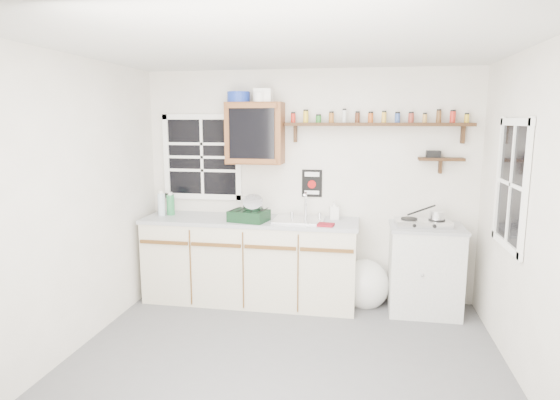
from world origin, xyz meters
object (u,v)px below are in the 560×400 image
at_px(dish_rack, 250,213).
at_px(hotplate, 423,223).
at_px(upper_cabinet, 255,133).
at_px(right_cabinet, 425,269).
at_px(main_cabinet, 250,260).
at_px(spice_shelf, 377,123).

relative_size(dish_rack, hotplate, 0.78).
relative_size(upper_cabinet, dish_rack, 1.51).
xyz_separation_m(right_cabinet, upper_cabinet, (-1.80, 0.12, 1.37)).
height_order(right_cabinet, upper_cabinet, upper_cabinet).
distance_m(right_cabinet, dish_rack, 1.89).
relative_size(right_cabinet, upper_cabinet, 1.40).
relative_size(right_cabinet, dish_rack, 2.11).
relative_size(upper_cabinet, hotplate, 1.18).
bearing_deg(right_cabinet, upper_cabinet, 176.24).
bearing_deg(main_cabinet, dish_rack, -73.31).
height_order(upper_cabinet, dish_rack, upper_cabinet).
xyz_separation_m(dish_rack, hotplate, (1.75, 0.12, -0.07)).
xyz_separation_m(main_cabinet, upper_cabinet, (0.03, 0.14, 1.36)).
relative_size(main_cabinet, upper_cabinet, 3.55).
distance_m(main_cabinet, upper_cabinet, 1.37).
relative_size(main_cabinet, dish_rack, 5.35).
bearing_deg(upper_cabinet, hotplate, -4.51).
height_order(dish_rack, hotplate, dish_rack).
distance_m(main_cabinet, right_cabinet, 1.84).
xyz_separation_m(spice_shelf, hotplate, (0.48, -0.21, -0.99)).
bearing_deg(dish_rack, spice_shelf, 26.95).
xyz_separation_m(main_cabinet, dish_rack, (0.03, -0.12, 0.55)).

